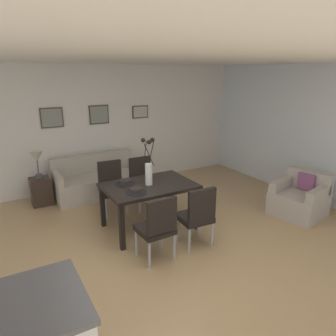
# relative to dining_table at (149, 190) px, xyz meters

# --- Properties ---
(ground_plane) EXTENTS (9.00, 9.00, 0.00)m
(ground_plane) POSITION_rel_dining_table_xyz_m (-0.29, -0.86, -0.65)
(ground_plane) COLOR tan
(back_wall_panel) EXTENTS (9.00, 0.10, 2.60)m
(back_wall_panel) POSITION_rel_dining_table_xyz_m (-0.29, 2.39, 0.65)
(back_wall_panel) COLOR silver
(back_wall_panel) RESTS_ON ground
(side_window_wall) EXTENTS (0.10, 6.30, 2.60)m
(side_window_wall) POSITION_rel_dining_table_xyz_m (3.36, -0.46, 0.65)
(side_window_wall) COLOR white
(side_window_wall) RESTS_ON ground
(ceiling_panel) EXTENTS (9.00, 7.20, 0.08)m
(ceiling_panel) POSITION_rel_dining_table_xyz_m (-0.29, -0.46, 1.99)
(ceiling_panel) COLOR white
(dining_table) EXTENTS (1.40, 0.95, 0.74)m
(dining_table) POSITION_rel_dining_table_xyz_m (0.00, 0.00, 0.00)
(dining_table) COLOR black
(dining_table) RESTS_ON ground
(dining_chair_near_left) EXTENTS (0.46, 0.46, 0.92)m
(dining_chair_near_left) POSITION_rel_dining_table_xyz_m (-0.33, -0.90, -0.14)
(dining_chair_near_left) COLOR black
(dining_chair_near_left) RESTS_ON ground
(dining_chair_near_right) EXTENTS (0.47, 0.47, 0.92)m
(dining_chair_near_right) POSITION_rel_dining_table_xyz_m (-0.30, 0.90, -0.14)
(dining_chair_near_right) COLOR black
(dining_chair_near_right) RESTS_ON ground
(dining_chair_far_left) EXTENTS (0.47, 0.47, 0.92)m
(dining_chair_far_left) POSITION_rel_dining_table_xyz_m (0.33, -0.87, -0.14)
(dining_chair_far_left) COLOR black
(dining_chair_far_left) RESTS_ON ground
(dining_chair_far_right) EXTENTS (0.45, 0.45, 0.92)m
(dining_chair_far_right) POSITION_rel_dining_table_xyz_m (0.29, 0.86, -0.14)
(dining_chair_far_right) COLOR black
(dining_chair_far_right) RESTS_ON ground
(centerpiece_vase) EXTENTS (0.21, 0.23, 0.73)m
(centerpiece_vase) POSITION_rel_dining_table_xyz_m (0.00, 0.00, 0.37)
(centerpiece_vase) COLOR white
(centerpiece_vase) RESTS_ON dining_table
(placemat_near_left) EXTENTS (0.32, 0.32, 0.01)m
(placemat_near_left) POSITION_rel_dining_table_xyz_m (-0.32, -0.21, 0.09)
(placemat_near_left) COLOR black
(placemat_near_left) RESTS_ON dining_table
(bowl_near_left) EXTENTS (0.17, 0.17, 0.07)m
(bowl_near_left) POSITION_rel_dining_table_xyz_m (-0.32, -0.21, 0.13)
(bowl_near_left) COLOR #2D2826
(bowl_near_left) RESTS_ON dining_table
(placemat_near_right) EXTENTS (0.32, 0.32, 0.01)m
(placemat_near_right) POSITION_rel_dining_table_xyz_m (-0.32, 0.21, 0.09)
(placemat_near_right) COLOR black
(placemat_near_right) RESTS_ON dining_table
(bowl_near_right) EXTENTS (0.17, 0.17, 0.07)m
(bowl_near_right) POSITION_rel_dining_table_xyz_m (-0.32, 0.21, 0.13)
(bowl_near_right) COLOR #2D2826
(bowl_near_right) RESTS_ON dining_table
(sofa) EXTENTS (1.70, 0.84, 0.80)m
(sofa) POSITION_rel_dining_table_xyz_m (-0.27, 1.84, -0.37)
(sofa) COLOR #B2A899
(sofa) RESTS_ON ground
(side_table) EXTENTS (0.36, 0.36, 0.52)m
(side_table) POSITION_rel_dining_table_xyz_m (-1.37, 1.88, -0.39)
(side_table) COLOR #33261E
(side_table) RESTS_ON ground
(table_lamp) EXTENTS (0.22, 0.22, 0.51)m
(table_lamp) POSITION_rel_dining_table_xyz_m (-1.37, 1.88, 0.24)
(table_lamp) COLOR #4C4C51
(table_lamp) RESTS_ON side_table
(armchair) EXTENTS (0.95, 0.95, 0.75)m
(armchair) POSITION_rel_dining_table_xyz_m (2.55, -0.86, -0.37)
(armchair) COLOR #ADA399
(armchair) RESTS_ON ground
(framed_picture_left) EXTENTS (0.43, 0.03, 0.39)m
(framed_picture_left) POSITION_rel_dining_table_xyz_m (-0.95, 2.32, 0.92)
(framed_picture_left) COLOR #473828
(framed_picture_center) EXTENTS (0.42, 0.03, 0.39)m
(framed_picture_center) POSITION_rel_dining_table_xyz_m (-0.00, 2.32, 0.92)
(framed_picture_center) COLOR #473828
(framed_picture_right) EXTENTS (0.38, 0.03, 0.28)m
(framed_picture_right) POSITION_rel_dining_table_xyz_m (0.95, 2.32, 0.92)
(framed_picture_right) COLOR #473828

